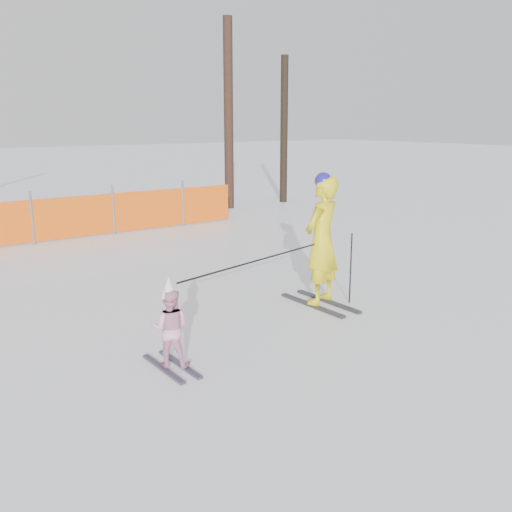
# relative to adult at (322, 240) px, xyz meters

# --- Properties ---
(ground) EXTENTS (120.00, 120.00, 0.00)m
(ground) POSITION_rel_adult_xyz_m (-1.34, -0.62, -1.04)
(ground) COLOR white
(ground) RESTS_ON ground
(adult) EXTENTS (0.84, 1.40, 2.08)m
(adult) POSITION_rel_adult_xyz_m (0.00, 0.00, 0.00)
(adult) COLOR black
(adult) RESTS_ON ground
(child) EXTENTS (0.57, 0.95, 1.11)m
(child) POSITION_rel_adult_xyz_m (-3.02, -0.72, -0.54)
(child) COLOR black
(child) RESTS_ON ground
(ski_poles) EXTENTS (3.36, 0.68, 1.13)m
(ski_poles) POSITION_rel_adult_xyz_m (-0.95, -0.31, -0.16)
(ski_poles) COLOR black
(ski_poles) RESTS_ON ground
(tree_trunks) EXTENTS (13.84, 2.21, 5.99)m
(tree_trunks) POSITION_rel_adult_xyz_m (1.92, 9.97, 1.67)
(tree_trunks) COLOR #311E15
(tree_trunks) RESTS_ON ground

